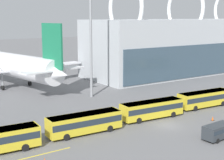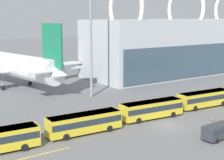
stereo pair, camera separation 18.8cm
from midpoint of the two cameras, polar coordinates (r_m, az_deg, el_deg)
ground_plane at (r=55.86m, az=9.36°, el=-7.51°), size 440.00×440.00×0.00m
airliner_at_gate_near at (r=86.79m, az=-15.99°, el=2.41°), size 38.26×42.89×15.78m
airliner_at_gate_far at (r=116.94m, az=7.61°, el=4.73°), size 31.86×33.77×14.60m
shuttle_bus_1 at (r=51.26m, az=-4.51°, el=-6.96°), size 11.60×3.26×3.02m
shuttle_bus_2 at (r=58.81m, az=6.73°, el=-4.70°), size 11.66×3.61×3.02m
shuttle_bus_3 at (r=68.02m, az=15.21°, el=-2.90°), size 11.66×3.59×3.02m
service_van_foreground at (r=51.16m, az=17.25°, el=-8.06°), size 4.93×2.37×2.16m
lane_stripe_0 at (r=44.66m, az=-13.61°, el=-12.39°), size 11.43×0.45×0.01m
traffic_cone_0 at (r=60.12m, az=16.45°, el=-6.14°), size 0.47×0.47×0.74m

